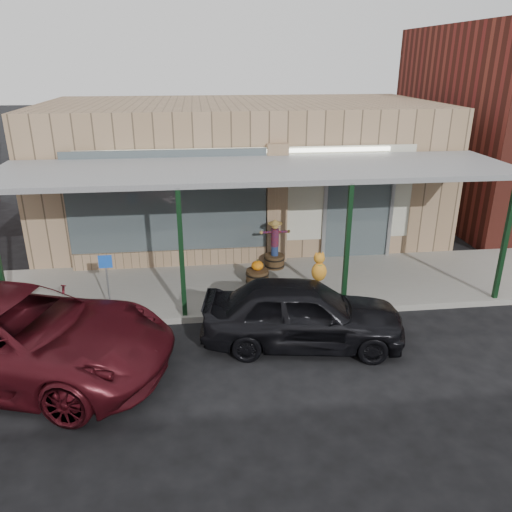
{
  "coord_description": "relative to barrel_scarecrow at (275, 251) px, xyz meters",
  "views": [
    {
      "loc": [
        -1.38,
        -7.77,
        5.45
      ],
      "look_at": [
        -0.16,
        2.6,
        1.29
      ],
      "focal_mm": 35.0,
      "sensor_mm": 36.0,
      "label": 1
    }
  ],
  "objects": [
    {
      "name": "ground",
      "position": [
        -0.58,
        -4.59,
        -0.61
      ],
      "size": [
        120.0,
        120.0,
        0.0
      ],
      "primitive_type": "plane",
      "color": "black",
      "rests_on": "ground"
    },
    {
      "name": "sidewalk",
      "position": [
        -0.58,
        -0.99,
        -0.53
      ],
      "size": [
        40.0,
        3.2,
        0.15
      ],
      "primitive_type": "cube",
      "color": "gray",
      "rests_on": "ground"
    },
    {
      "name": "storefront",
      "position": [
        -0.58,
        3.57,
        1.48
      ],
      "size": [
        12.0,
        6.25,
        4.2
      ],
      "color": "#9C7E60",
      "rests_on": "ground"
    },
    {
      "name": "awning",
      "position": [
        -0.58,
        -1.03,
        2.4
      ],
      "size": [
        12.0,
        3.0,
        3.04
      ],
      "color": "gray",
      "rests_on": "ground"
    },
    {
      "name": "block_buildings_near",
      "position": [
        1.42,
        4.61,
        3.16
      ],
      "size": [
        61.0,
        8.0,
        8.0
      ],
      "color": "maroon",
      "rests_on": "ground"
    },
    {
      "name": "barrel_scarecrow",
      "position": [
        0.0,
        0.0,
        0.0
      ],
      "size": [
        0.83,
        0.6,
        1.36
      ],
      "rotation": [
        0.0,
        0.0,
        0.17
      ],
      "color": "#4A331D",
      "rests_on": "sidewalk"
    },
    {
      "name": "barrel_pumpkin",
      "position": [
        -0.59,
        -1.02,
        -0.22
      ],
      "size": [
        0.64,
        0.64,
        0.67
      ],
      "rotation": [
        0.0,
        0.0,
        -0.16
      ],
      "color": "#4A331D",
      "rests_on": "sidewalk"
    },
    {
      "name": "handicap_sign",
      "position": [
        -4.02,
        -2.19,
        0.44
      ],
      "size": [
        0.29,
        0.04,
        1.39
      ],
      "rotation": [
        0.0,
        0.0,
        0.01
      ],
      "color": "gray",
      "rests_on": "sidewalk"
    },
    {
      "name": "parked_sedan",
      "position": [
        0.01,
        -3.65,
        0.08
      ],
      "size": [
        4.24,
        2.22,
        1.61
      ],
      "rotation": [
        0.0,
        0.0,
        1.42
      ],
      "color": "black",
      "rests_on": "ground"
    },
    {
      "name": "car_maroon",
      "position": [
        -5.37,
        -4.08,
        0.18
      ],
      "size": [
        6.23,
        4.16,
        1.59
      ],
      "primitive_type": "imported",
      "rotation": [
        0.0,
        0.0,
        1.28
      ],
      "color": "#460E15",
      "rests_on": "ground"
    }
  ]
}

